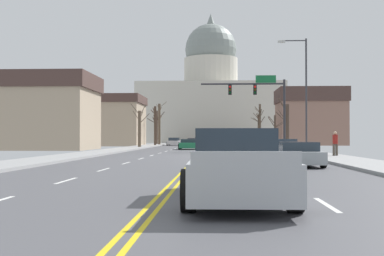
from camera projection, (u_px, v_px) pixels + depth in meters
name	position (u px, v px, depth m)	size (l,w,h in m)	color
ground	(198.00, 156.00, 34.37)	(20.00, 180.00, 0.20)	#4E4E53
signal_gantry	(261.00, 97.00, 46.42)	(7.91, 0.41, 7.00)	#28282D
street_lamp_right	(303.00, 86.00, 38.34)	(2.23, 0.24, 8.85)	#333338
capitol_building	(211.00, 101.00, 112.01)	(31.55, 20.31, 29.30)	beige
sedan_near_00	(221.00, 146.00, 43.21)	(2.01, 4.33, 1.16)	silver
sedan_near_01	(223.00, 148.00, 37.69)	(2.05, 4.29, 1.14)	silver
sedan_near_02	(282.00, 150.00, 30.37)	(2.17, 4.54, 1.25)	silver
sedan_near_03	(297.00, 154.00, 23.36)	(2.16, 4.47, 1.14)	#9EA3A8
sedan_near_04	(236.00, 161.00, 17.49)	(2.16, 4.51, 1.15)	#1E7247
pickup_truck_near_05	(236.00, 168.00, 11.02)	(2.29, 5.80, 1.58)	#ADB2B7
sedan_oncoming_00	(188.00, 144.00, 53.66)	(2.03, 4.26, 1.12)	#1E7247
sedan_oncoming_01	(194.00, 143.00, 63.65)	(2.10, 4.73, 1.18)	#B71414
sedan_oncoming_02	(174.00, 142.00, 77.52)	(2.09, 4.35, 1.22)	silver
sedan_oncoming_03	(200.00, 141.00, 91.29)	(2.19, 4.73, 1.27)	black
flank_building_00	(27.00, 112.00, 52.64)	(14.42, 9.14, 7.96)	tan
flank_building_01	(108.00, 121.00, 74.58)	(10.72, 9.95, 7.51)	tan
flank_building_02	(310.00, 117.00, 79.96)	(10.59, 9.41, 9.09)	#8C6656
bare_tree_00	(260.00, 123.00, 79.15)	(1.40, 2.45, 6.44)	brown
bare_tree_01	(140.00, 127.00, 60.31)	(2.36, 1.50, 5.32)	brown
bare_tree_02	(275.00, 130.00, 64.46)	(2.64, 1.32, 4.03)	#423328
bare_tree_03	(159.00, 124.00, 78.75)	(1.84, 1.56, 6.74)	brown
bare_tree_04	(287.00, 125.00, 53.94)	(1.54, 1.86, 5.57)	#423328
bare_tree_05	(157.00, 126.00, 82.93)	(2.09, 1.47, 5.58)	#423328
bare_tree_06	(258.00, 126.00, 83.42)	(2.33, 1.79, 5.21)	brown
bare_tree_07	(155.00, 125.00, 73.43)	(1.37, 2.25, 5.74)	#423328
pedestrian_00	(335.00, 142.00, 32.59)	(0.35, 0.34, 1.59)	#4C4238
bicycle_parked	(312.00, 150.00, 33.31)	(0.12, 1.77, 0.85)	black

